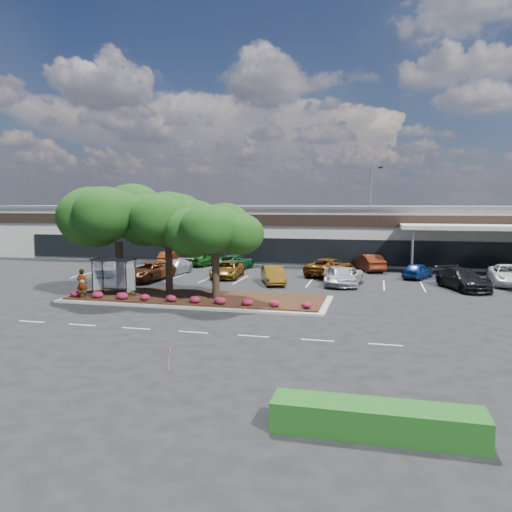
% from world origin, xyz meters
% --- Properties ---
extents(ground, '(160.00, 160.00, 0.00)m').
position_xyz_m(ground, '(0.00, 0.00, 0.00)').
color(ground, black).
rests_on(ground, ground).
extents(retail_store, '(80.40, 25.20, 6.25)m').
position_xyz_m(retail_store, '(0.06, 33.91, 3.15)').
color(retail_store, silver).
rests_on(retail_store, ground).
extents(landscape_island, '(18.00, 6.00, 0.26)m').
position_xyz_m(landscape_island, '(-2.00, 4.00, 0.12)').
color(landscape_island, '#ABAAA5').
rests_on(landscape_island, ground).
extents(lane_markings, '(33.12, 20.06, 0.01)m').
position_xyz_m(lane_markings, '(-0.14, 10.42, 0.01)').
color(lane_markings, silver).
rests_on(lane_markings, ground).
extents(shrub_row, '(17.00, 0.80, 0.50)m').
position_xyz_m(shrub_row, '(-2.00, 1.90, 0.51)').
color(shrub_row, maroon).
rests_on(shrub_row, landscape_island).
extents(bus_shelter, '(2.75, 1.55, 2.59)m').
position_xyz_m(bus_shelter, '(-7.50, 2.95, 2.31)').
color(bus_shelter, black).
rests_on(bus_shelter, landscape_island).
extents(island_tree_west, '(7.20, 7.20, 7.89)m').
position_xyz_m(island_tree_west, '(-8.00, 4.50, 4.21)').
color(island_tree_west, '#143E11').
rests_on(island_tree_west, landscape_island).
extents(island_tree_mid, '(6.60, 6.60, 7.32)m').
position_xyz_m(island_tree_mid, '(-4.50, 5.20, 3.92)').
color(island_tree_mid, '#143E11').
rests_on(island_tree_mid, landscape_island).
extents(island_tree_east, '(5.80, 5.80, 6.50)m').
position_xyz_m(island_tree_east, '(-0.50, 3.70, 3.51)').
color(island_tree_east, '#143E11').
rests_on(island_tree_east, landscape_island).
extents(hedge_south_east, '(6.00, 1.30, 0.90)m').
position_xyz_m(hedge_south_east, '(10.00, -13.50, 0.45)').
color(hedge_south_east, '#104A13').
rests_on(hedge_south_east, ground).
extents(conifer_north_west, '(4.40, 4.40, 10.00)m').
position_xyz_m(conifer_north_west, '(-30.00, 46.00, 5.00)').
color(conifer_north_west, '#143E11').
rests_on(conifer_north_west, ground).
extents(person_waiting, '(0.81, 0.63, 1.98)m').
position_xyz_m(person_waiting, '(-9.26, 1.70, 1.25)').
color(person_waiting, '#594C47').
rests_on(person_waiting, landscape_island).
extents(light_pole, '(1.43, 0.56, 10.46)m').
position_xyz_m(light_pole, '(9.18, 25.93, 4.65)').
color(light_pole, '#ABAAA5').
rests_on(light_pole, ground).
extents(survey_stake, '(0.07, 0.14, 0.94)m').
position_xyz_m(survey_stake, '(2.04, -9.83, 0.61)').
color(survey_stake, tan).
rests_on(survey_stake, ground).
extents(car_0, '(2.31, 4.69, 1.54)m').
position_xyz_m(car_0, '(-13.41, 13.20, 0.77)').
color(car_0, '#ABAFB7').
rests_on(car_0, ground).
extents(car_1, '(2.45, 4.81, 1.34)m').
position_xyz_m(car_1, '(-8.40, 15.39, 0.67)').
color(car_1, '#9BA1A7').
rests_on(car_1, ground).
extents(car_2, '(3.34, 5.99, 1.58)m').
position_xyz_m(car_2, '(-9.19, 11.39, 0.79)').
color(car_2, brown).
rests_on(car_2, ground).
extents(car_3, '(2.82, 5.32, 1.43)m').
position_xyz_m(car_3, '(-3.03, 14.52, 0.71)').
color(car_3, brown).
rests_on(car_3, ground).
extents(car_4, '(2.99, 4.73, 1.47)m').
position_xyz_m(car_4, '(1.67, 12.04, 0.74)').
color(car_4, brown).
rests_on(car_4, ground).
extents(car_5, '(3.37, 5.00, 1.58)m').
position_xyz_m(car_5, '(7.05, 12.42, 0.79)').
color(car_5, '#B4B9C0').
rests_on(car_5, ground).
extents(car_6, '(3.11, 5.40, 1.42)m').
position_xyz_m(car_6, '(7.35, 12.60, 0.71)').
color(car_6, silver).
rests_on(car_6, ground).
extents(car_7, '(4.08, 6.01, 1.62)m').
position_xyz_m(car_7, '(16.34, 12.86, 0.81)').
color(car_7, black).
rests_on(car_7, ground).
extents(car_8, '(3.09, 6.05, 1.64)m').
position_xyz_m(car_8, '(20.28, 15.93, 0.82)').
color(car_8, white).
rests_on(car_8, ground).
extents(car_9, '(2.23, 4.48, 1.41)m').
position_xyz_m(car_9, '(-12.01, 22.17, 0.71)').
color(car_9, '#65270C').
rests_on(car_9, ground).
extents(car_10, '(3.09, 4.81, 1.52)m').
position_xyz_m(car_10, '(-7.70, 21.98, 0.76)').
color(car_10, '#154614').
rests_on(car_10, ground).
extents(car_11, '(3.53, 5.71, 1.48)m').
position_xyz_m(car_11, '(-3.95, 20.00, 0.74)').
color(car_11, '#164926').
rests_on(car_11, ground).
extents(car_13, '(4.59, 6.41, 1.62)m').
position_xyz_m(car_13, '(5.72, 17.71, 0.81)').
color(car_13, brown).
rests_on(car_13, ground).
extents(car_15, '(3.40, 5.23, 1.63)m').
position_xyz_m(car_15, '(9.15, 22.02, 0.81)').
color(car_15, maroon).
rests_on(car_15, ground).
extents(car_16, '(3.19, 4.39, 1.39)m').
position_xyz_m(car_16, '(13.41, 17.98, 0.69)').
color(car_16, navy).
rests_on(car_16, ground).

